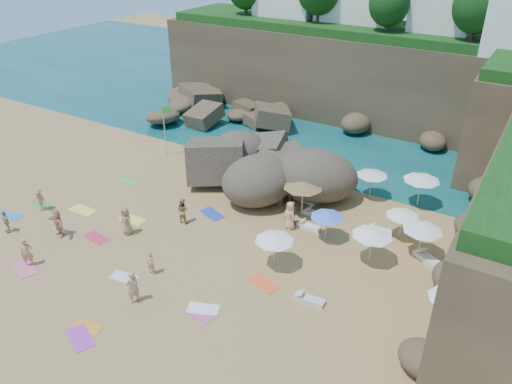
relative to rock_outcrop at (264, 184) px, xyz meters
The scene contains 51 objects.
ground 7.46m from the rock_outcrop, 89.54° to the right, with size 120.00×120.00×0.00m, color tan.
seawater 22.54m from the rock_outcrop, 89.85° to the left, with size 120.00×120.00×0.00m, color #0C4751.
cliff_back 18.10m from the rock_outcrop, 83.30° to the left, with size 44.00×8.00×8.00m, color brown.
rock_promontory 13.88m from the rock_outcrop, 142.03° to the left, with size 12.00×7.00×2.00m, color brown, non-canonical shape.
clifftop_trees 17.19m from the rock_outcrop, 68.14° to the left, with size 35.60×23.82×4.40m.
marina_masts 28.06m from the rock_outcrop, 126.11° to the left, with size 3.10×0.10×6.00m.
rock_outcrop is the anchor object (origin of this frame).
flag_pole 9.79m from the rock_outcrop, behind, with size 0.85×0.27×4.41m.
parasol_0 4.06m from the rock_outcrop, 28.95° to the right, with size 2.24×2.24×2.11m.
parasol_1 7.99m from the rock_outcrop, 16.30° to the left, with size 2.19×2.19×2.07m.
parasol_2 11.23m from the rock_outcrop, 14.81° to the left, with size 2.45×2.45×2.32m.
parasol_3 11.09m from the rock_outcrop, ahead, with size 2.00×2.00×1.89m.
parasol_4 11.49m from the rock_outcrop, 26.94° to the right, with size 2.32×2.32×2.20m.
parasol_5 2.17m from the rock_outcrop, ahead, with size 2.31×2.31×2.19m.
parasol_6 5.53m from the rock_outcrop, 28.99° to the right, with size 2.62×2.62×2.48m.
parasol_8 12.87m from the rock_outcrop, 14.05° to the right, with size 2.28×2.28×2.16m.
parasol_9 10.20m from the rock_outcrop, 56.00° to the right, with size 2.22×2.22×2.10m.
parasol_10 8.39m from the rock_outcrop, 31.69° to the right, with size 2.04×2.04×1.93m.
parasol_11 17.08m from the rock_outcrop, 28.15° to the right, with size 2.06×2.06×1.94m.
lounger_0 3.87m from the rock_outcrop, 10.19° to the right, with size 1.67×0.56×0.26m, color silver.
lounger_1 6.65m from the rock_outcrop, 33.66° to the right, with size 1.56×0.52×0.24m, color white.
lounger_2 9.75m from the rock_outcrop, 11.04° to the right, with size 1.59×0.53×0.25m, color white.
lounger_3 5.61m from the rock_outcrop, 21.61° to the right, with size 1.64×0.55×0.25m, color silver.
lounger_4 13.43m from the rock_outcrop, 14.28° to the right, with size 1.89×0.63×0.29m, color silver.
lounger_5 13.20m from the rock_outcrop, 49.05° to the right, with size 1.59×0.53×0.25m, color silver.
towel_0 17.62m from the rock_outcrop, 133.68° to the right, with size 1.76×0.88×0.03m, color #2589C6.
towel_1 17.06m from the rock_outcrop, 111.88° to the right, with size 1.86×0.93×0.03m, color #F25E84.
towel_2 17.26m from the rock_outcrop, 89.17° to the right, with size 1.49×0.74×0.03m, color orange.
towel_3 15.69m from the rock_outcrop, 136.92° to the right, with size 1.54×0.77×0.03m, color green.
towel_4 12.91m from the rock_outcrop, 131.28° to the right, with size 1.89×0.95×0.03m, color #FFE943.
towel_5 13.55m from the rock_outcrop, 94.20° to the right, with size 1.53×0.76×0.03m, color silver.
towel_6 17.91m from the rock_outcrop, 88.32° to the right, with size 1.78×0.89×0.03m, color #B337B4.
towel_7 12.69m from the rock_outcrop, 114.21° to the right, with size 1.63×0.81×0.03m, color #E2274C.
towel_8 5.58m from the rock_outcrop, 97.89° to the right, with size 1.81×0.90×0.03m, color #2245B7.
towel_9 14.29m from the rock_outcrop, 72.27° to the right, with size 1.61×0.81×0.03m, color #CF5097.
towel_10 11.58m from the rock_outcrop, 59.46° to the right, with size 1.74×0.87×0.03m, color #FF5B28.
towel_11 10.19m from the rock_outcrop, 150.68° to the right, with size 1.49×0.74×0.03m, color #38C55C.
towel_12 10.05m from the rock_outcrop, 118.49° to the right, with size 1.78×0.89×0.03m, color #F9EC41.
towel_13 13.96m from the rock_outcrop, 72.09° to the right, with size 1.61×0.81×0.03m, color white.
person_stand_0 16.78m from the rock_outcrop, 112.17° to the right, with size 0.65×0.43×1.78m, color tan.
person_stand_1 7.56m from the rock_outcrop, 103.56° to the right, with size 0.85×0.66×1.75m, color #A28251.
person_stand_2 1.88m from the rock_outcrop, 144.20° to the right, with size 1.03×0.42×1.59m, color #FACF8E.
person_stand_3 5.84m from the rock_outcrop, 40.65° to the right, with size 0.96×0.40×1.65m, color #8A5F45.
person_stand_4 6.33m from the rock_outcrop, 44.03° to the right, with size 0.93×0.51×1.91m, color #E0A275.
person_stand_5 7.59m from the rock_outcrop, behind, with size 1.60×0.46×1.73m, color tan.
person_stand_6 14.72m from the rock_outcrop, 86.45° to the right, with size 0.71×0.46×1.93m, color tan.
person_lie_0 15.60m from the rock_outcrop, 134.32° to the right, with size 1.06×1.64×0.44m, color tan.
person_lie_1 17.47m from the rock_outcrop, 126.90° to the right, with size 0.88×1.51×0.37m, color tan.
person_lie_2 10.89m from the rock_outcrop, 110.81° to the right, with size 0.89×1.82×0.49m, color olive.
person_lie_3 14.54m from the rock_outcrop, 120.34° to the right, with size 1.66×1.80×0.48m, color tan.
person_lie_4 12.45m from the rock_outcrop, 89.38° to the right, with size 0.51×1.41×0.34m, color tan.
Camera 1 is at (16.56, -20.89, 17.44)m, focal length 35.00 mm.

